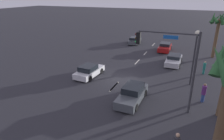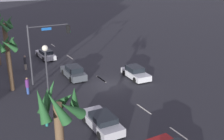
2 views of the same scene
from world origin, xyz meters
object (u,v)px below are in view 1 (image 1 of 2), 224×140
at_px(streetlamp, 196,47).
at_px(palm_tree_0, 219,24).
at_px(car_5, 135,40).
at_px(traffic_signal, 175,58).
at_px(car_0, 89,71).
at_px(pedestrian_0, 204,92).
at_px(pedestrian_2, 204,67).
at_px(car_1, 165,47).
at_px(car_2, 132,94).
at_px(car_3, 174,60).

distance_m(streetlamp, palm_tree_0, 12.16).
height_order(car_5, traffic_signal, traffic_signal).
bearing_deg(car_0, pedestrian_0, 83.75).
height_order(car_5, pedestrian_2, pedestrian_2).
relative_size(car_5, pedestrian_2, 2.58).
height_order(car_0, car_1, car_0).
bearing_deg(car_0, car_2, 60.55).
relative_size(car_1, palm_tree_0, 0.63).
distance_m(car_3, pedestrian_2, 4.56).
bearing_deg(palm_tree_0, pedestrian_0, -5.50).
relative_size(car_0, traffic_signal, 0.65).
bearing_deg(pedestrian_0, car_5, -147.59).
bearing_deg(palm_tree_0, car_5, -106.04).
distance_m(car_1, car_5, 7.04).
relative_size(pedestrian_2, palm_tree_0, 0.24).
bearing_deg(pedestrian_2, streetlamp, -19.61).
bearing_deg(car_2, pedestrian_0, 111.10).
distance_m(car_2, car_5, 22.44).
bearing_deg(car_3, car_0, -46.13).
bearing_deg(car_1, pedestrian_0, 20.12).
bearing_deg(car_0, traffic_signal, 69.14).
bearing_deg(streetlamp, pedestrian_0, 19.21).
bearing_deg(car_5, pedestrian_2, 45.88).
bearing_deg(car_0, car_1, 156.27).
xyz_separation_m(car_0, car_3, (-8.38, 8.72, -0.03)).
distance_m(car_3, car_5, 12.78).
height_order(car_2, traffic_signal, traffic_signal).
height_order(traffic_signal, pedestrian_0, traffic_signal).
xyz_separation_m(car_5, pedestrian_0, (19.25, 12.22, 0.34)).
bearing_deg(car_2, palm_tree_0, 157.16).
xyz_separation_m(car_0, car_5, (-17.89, 0.19, -0.03)).
distance_m(car_2, streetlamp, 8.22).
xyz_separation_m(car_5, palm_tree_0, (3.94, 13.70, 4.44)).
height_order(car_1, pedestrian_2, pedestrian_2).
height_order(car_0, traffic_signal, traffic_signal).
xyz_separation_m(car_1, traffic_signal, (18.51, 3.30, 3.88)).
distance_m(pedestrian_0, palm_tree_0, 15.92).
distance_m(car_2, pedestrian_0, 6.37).
relative_size(pedestrian_0, pedestrian_2, 1.11).
height_order(pedestrian_2, palm_tree_0, palm_tree_0).
relative_size(car_3, streetlamp, 0.80).
bearing_deg(car_0, car_5, 179.40).
bearing_deg(car_2, traffic_signal, 88.62).
distance_m(car_1, pedestrian_2, 10.73).
bearing_deg(pedestrian_0, pedestrian_2, 178.98).
height_order(car_3, car_5, car_5).
bearing_deg(car_2, streetlamp, 140.76).
bearing_deg(car_1, pedestrian_2, 34.28).
xyz_separation_m(pedestrian_0, pedestrian_2, (-7.27, 0.13, -0.09)).
bearing_deg(car_2, car_5, -163.75).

